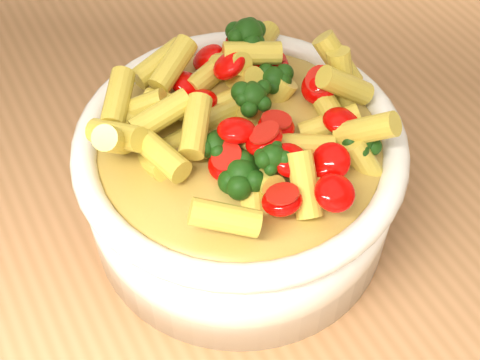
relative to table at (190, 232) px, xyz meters
name	(u,v)px	position (x,y,z in m)	size (l,w,h in m)	color
table	(190,232)	(0.00, 0.00, 0.00)	(1.20, 0.80, 0.90)	#B0784B
serving_bowl	(240,179)	(0.02, -0.07, 0.15)	(0.23, 0.23, 0.10)	white
pasta_salad	(240,120)	(0.02, -0.07, 0.21)	(0.18, 0.18, 0.04)	#F4D74D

